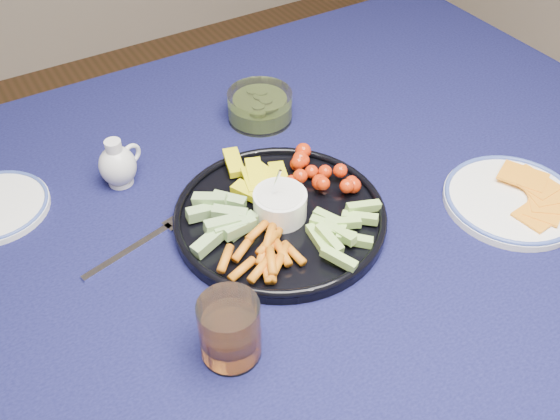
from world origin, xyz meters
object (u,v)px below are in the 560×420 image
dining_table (234,265)px  cheese_plate (513,198)px  crudite_platter (279,214)px  creamer_pitcher (118,165)px  juice_tumbler (230,332)px  pickle_bowl (260,107)px

dining_table → cheese_plate: 0.46m
dining_table → crudite_platter: 0.13m
dining_table → creamer_pitcher: 0.25m
cheese_plate → dining_table: bearing=155.5°
cheese_plate → juice_tumbler: (-0.51, -0.01, 0.03)m
creamer_pitcher → dining_table: bearing=-60.7°
crudite_platter → pickle_bowl: crudite_platter is taller
crudite_platter → juice_tumbler: size_ratio=3.59×
pickle_bowl → cheese_plate: (0.23, -0.41, -0.01)m
crudite_platter → pickle_bowl: bearing=65.8°
creamer_pitcher → pickle_bowl: bearing=7.7°
creamer_pitcher → cheese_plate: 0.64m
creamer_pitcher → pickle_bowl: creamer_pitcher is taller
juice_tumbler → dining_table: bearing=62.1°
dining_table → creamer_pitcher: (-0.11, 0.19, 0.12)m
crudite_platter → creamer_pitcher: size_ratio=3.88×
pickle_bowl → juice_tumbler: (-0.29, -0.43, 0.01)m
crudite_platter → cheese_plate: 0.38m
dining_table → pickle_bowl: pickle_bowl is taller
dining_table → juice_tumbler: juice_tumbler is taller
pickle_bowl → cheese_plate: bearing=-61.4°
dining_table → pickle_bowl: (0.18, 0.23, 0.11)m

